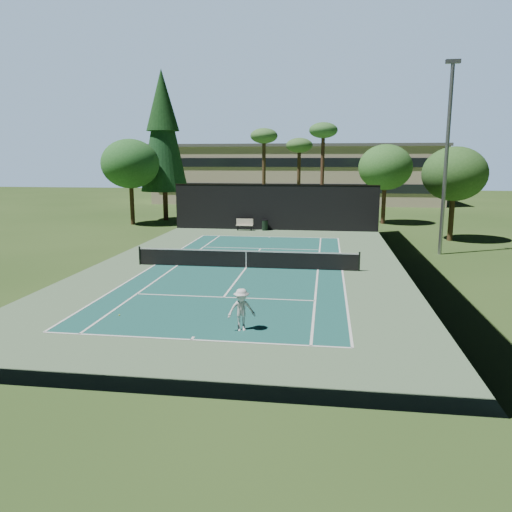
% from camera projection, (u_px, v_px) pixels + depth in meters
% --- Properties ---
extents(ground, '(160.00, 160.00, 0.00)m').
position_uv_depth(ground, '(246.00, 268.00, 28.79)').
color(ground, '#2C491B').
rests_on(ground, ground).
extents(apron_slab, '(18.00, 32.00, 0.01)m').
position_uv_depth(apron_slab, '(246.00, 268.00, 28.79)').
color(apron_slab, '#597955').
rests_on(apron_slab, ground).
extents(court_surface, '(10.97, 23.77, 0.01)m').
position_uv_depth(court_surface, '(246.00, 268.00, 28.79)').
color(court_surface, '#1B5750').
rests_on(court_surface, ground).
extents(court_lines, '(11.07, 23.87, 0.01)m').
position_uv_depth(court_lines, '(246.00, 268.00, 28.78)').
color(court_lines, white).
rests_on(court_lines, ground).
extents(tennis_net, '(12.90, 0.10, 1.10)m').
position_uv_depth(tennis_net, '(246.00, 258.00, 28.68)').
color(tennis_net, black).
rests_on(tennis_net, ground).
extents(fence, '(18.04, 32.05, 4.03)m').
position_uv_depth(fence, '(246.00, 233.00, 28.47)').
color(fence, black).
rests_on(fence, ground).
extents(player, '(1.16, 0.90, 1.57)m').
position_uv_depth(player, '(242.00, 310.00, 18.07)').
color(player, white).
rests_on(player, ground).
extents(tennis_ball_a, '(0.06, 0.06, 0.06)m').
position_uv_depth(tennis_ball_a, '(119.00, 315.00, 19.91)').
color(tennis_ball_a, '#CDE233').
rests_on(tennis_ball_a, ground).
extents(tennis_ball_b, '(0.07, 0.07, 0.07)m').
position_uv_depth(tennis_ball_b, '(216.00, 263.00, 29.88)').
color(tennis_ball_b, '#E4F437').
rests_on(tennis_ball_b, ground).
extents(tennis_ball_c, '(0.08, 0.08, 0.08)m').
position_uv_depth(tennis_ball_c, '(273.00, 263.00, 30.07)').
color(tennis_ball_c, gold).
rests_on(tennis_ball_c, ground).
extents(tennis_ball_d, '(0.07, 0.07, 0.07)m').
position_uv_depth(tennis_ball_d, '(161.00, 255.00, 32.40)').
color(tennis_ball_d, '#C1CE2E').
rests_on(tennis_ball_d, ground).
extents(park_bench, '(1.50, 0.45, 1.02)m').
position_uv_depth(park_bench, '(245.00, 224.00, 44.08)').
color(park_bench, beige).
rests_on(park_bench, ground).
extents(trash_bin, '(0.56, 0.56, 0.95)m').
position_uv_depth(trash_bin, '(265.00, 225.00, 43.99)').
color(trash_bin, black).
rests_on(trash_bin, ground).
extents(pine_tree, '(4.80, 4.80, 15.00)m').
position_uv_depth(pine_tree, '(163.00, 125.00, 50.02)').
color(pine_tree, '#472D1E').
rests_on(pine_tree, ground).
extents(palm_a, '(2.80, 2.80, 9.32)m').
position_uv_depth(palm_a, '(264.00, 139.00, 50.85)').
color(palm_a, '#4B3620').
rests_on(palm_a, ground).
extents(palm_b, '(2.80, 2.80, 8.42)m').
position_uv_depth(palm_b, '(299.00, 148.00, 52.47)').
color(palm_b, '#46321E').
rests_on(palm_b, ground).
extents(palm_c, '(2.80, 2.80, 9.77)m').
position_uv_depth(palm_c, '(323.00, 134.00, 48.97)').
color(palm_c, '#4F3222').
rests_on(palm_c, ground).
extents(decid_tree_a, '(5.12, 5.12, 7.62)m').
position_uv_depth(decid_tree_a, '(385.00, 167.00, 47.77)').
color(decid_tree_a, '#4F3222').
rests_on(decid_tree_a, ground).
extents(decid_tree_b, '(4.80, 4.80, 7.14)m').
position_uv_depth(decid_tree_b, '(454.00, 174.00, 37.57)').
color(decid_tree_b, '#4D3721').
rests_on(decid_tree_b, ground).
extents(decid_tree_c, '(5.44, 5.44, 8.09)m').
position_uv_depth(decid_tree_c, '(130.00, 164.00, 47.12)').
color(decid_tree_c, '#47321E').
rests_on(decid_tree_c, ground).
extents(campus_building, '(40.50, 12.50, 8.30)m').
position_uv_depth(campus_building, '(296.00, 173.00, 72.69)').
color(campus_building, '#C2AE96').
rests_on(campus_building, ground).
extents(light_pole, '(0.90, 0.25, 12.22)m').
position_uv_depth(light_pole, '(447.00, 155.00, 31.75)').
color(light_pole, '#919599').
rests_on(light_pole, ground).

